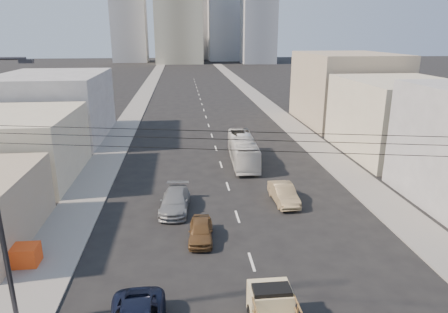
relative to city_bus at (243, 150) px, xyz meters
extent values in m
cube|color=gray|center=(-14.05, 43.50, -1.30)|extent=(3.50, 180.00, 0.12)
cube|color=gray|center=(9.45, 43.50, -1.30)|extent=(3.50, 180.00, 0.12)
cube|color=silver|center=(-2.30, -18.50, -1.36)|extent=(0.15, 2.00, 0.01)
cube|color=silver|center=(-2.30, -12.50, -1.36)|extent=(0.15, 2.00, 0.01)
cube|color=silver|center=(-2.30, -6.50, -1.36)|extent=(0.15, 2.00, 0.01)
cube|color=silver|center=(-2.30, -0.50, -1.36)|extent=(0.15, 2.00, 0.01)
cube|color=silver|center=(-2.30, 5.50, -1.36)|extent=(0.15, 2.00, 0.01)
cube|color=silver|center=(-2.30, 11.50, -1.36)|extent=(0.15, 2.00, 0.01)
cube|color=silver|center=(-2.30, 17.50, -1.36)|extent=(0.15, 2.00, 0.01)
cube|color=silver|center=(-2.30, 23.50, -1.36)|extent=(0.15, 2.00, 0.01)
cube|color=silver|center=(-2.30, 29.50, -1.36)|extent=(0.15, 2.00, 0.01)
cube|color=silver|center=(-2.30, 35.50, -1.36)|extent=(0.15, 2.00, 0.01)
cube|color=silver|center=(-2.30, 41.50, -1.36)|extent=(0.15, 2.00, 0.01)
cube|color=silver|center=(-2.30, 47.50, -1.36)|extent=(0.15, 2.00, 0.01)
cube|color=silver|center=(-2.30, 53.50, -1.36)|extent=(0.15, 2.00, 0.01)
cube|color=silver|center=(-2.30, 59.50, -1.36)|extent=(0.15, 2.00, 0.01)
cube|color=silver|center=(-2.30, 65.50, -1.36)|extent=(0.15, 2.00, 0.01)
cube|color=silver|center=(-2.30, 71.50, -1.36)|extent=(0.15, 2.00, 0.01)
cube|color=silver|center=(-2.30, 77.50, -1.36)|extent=(0.15, 2.00, 0.01)
cube|color=beige|center=(-2.33, -23.42, -0.41)|extent=(1.90, 1.60, 1.50)
cube|color=black|center=(-2.33, -23.67, 0.19)|extent=(1.70, 0.90, 0.70)
cylinder|color=black|center=(-3.18, -23.32, -0.98)|extent=(0.25, 0.76, 0.76)
cylinder|color=black|center=(-1.48, -23.32, -0.98)|extent=(0.25, 0.76, 0.76)
imported|color=silver|center=(0.00, 0.00, 0.00)|extent=(2.66, 9.85, 2.72)
imported|color=brown|center=(-5.10, -15.58, -0.72)|extent=(1.79, 3.85, 1.28)
imported|color=#947D57|center=(1.64, -10.34, -0.64)|extent=(1.69, 4.45, 1.45)
imported|color=gray|center=(-6.77, -10.90, -0.63)|extent=(2.51, 5.19, 1.46)
cube|color=#2D2D33|center=(-11.80, -22.50, 10.34)|extent=(0.50, 0.25, 0.15)
cylinder|color=black|center=(-2.30, -25.00, 7.94)|extent=(23.01, 5.02, 0.02)
cylinder|color=black|center=(-2.30, -25.00, 7.64)|extent=(23.01, 5.02, 0.02)
cylinder|color=black|center=(-2.30, -25.00, 7.24)|extent=(23.01, 5.02, 0.02)
cube|color=#F44C17|center=(-15.30, -17.55, -1.05)|extent=(1.80, 1.20, 0.38)
cube|color=#F44C17|center=(-15.30, -17.55, -0.67)|extent=(1.80, 1.20, 0.38)
cube|color=#F44C17|center=(-15.30, -17.55, -0.29)|extent=(1.80, 1.20, 0.38)
cube|color=#BCB297|center=(17.20, 1.50, 2.64)|extent=(11.00, 14.00, 8.00)
cube|color=tan|center=(17.70, 17.50, 3.64)|extent=(12.00, 16.00, 10.00)
cube|color=#BCB297|center=(-21.30, -2.50, 1.64)|extent=(11.00, 12.00, 6.00)
cube|color=gray|center=(-21.80, 12.50, 2.64)|extent=(12.00, 16.00, 8.00)
cube|color=#96999F|center=(15.70, 158.50, 18.64)|extent=(16.00, 16.00, 40.00)
cube|color=#96999F|center=(-28.30, 153.50, 15.64)|extent=(15.00, 15.00, 34.00)
cube|color=gray|center=(3.70, 173.50, 20.64)|extent=(18.00, 18.00, 44.00)
cube|color=#96999F|center=(27.70, 138.50, 12.64)|extent=(14.00, 14.00, 28.00)
camera|label=1|loc=(-6.06, -38.52, 11.35)|focal=32.00mm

